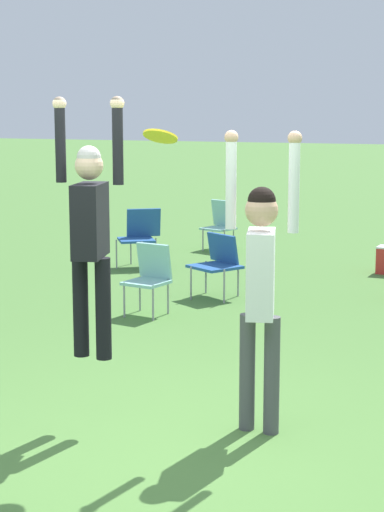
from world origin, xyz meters
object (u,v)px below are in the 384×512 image
Objects in this scene: person_jumping at (90,223)px; camping_chair_2 at (150,274)px; frisbee at (160,136)px; camping_chair_1 at (221,222)px; person_defending at (261,274)px; camping_chair_0 at (139,233)px; camping_chair_5 at (218,260)px.

person_jumping reaches higher than camping_chair_2.
camping_chair_1 is at bearing 110.43° from frisbee.
person_defending is 2.68× the size of camping_chair_2.
frisbee is 0.28× the size of camping_chair_0.
person_jumping is 4.94m from camping_chair_5.
camping_chair_1 is (-3.06, 8.22, -1.74)m from frisbee.
camping_chair_5 is at bearing 105.80° from camping_chair_0.
person_jumping is 2.42× the size of camping_chair_5.
camping_chair_2 is (-2.56, 3.04, -0.73)m from person_defending.
camping_chair_2 reaches higher than camping_chair_5.
person_defending is at bearing 136.92° from camping_chair_2.
camping_chair_5 is (-1.53, 4.59, -1.75)m from frisbee.
frisbee is 5.14m from camping_chair_5.
camping_chair_1 is at bearing -139.84° from camping_chair_0.
camping_chair_0 is at bearing 120.10° from frisbee.
camping_chair_0 is (-4.23, 5.83, -0.69)m from person_defending.
person_defending is 2.51× the size of camping_chair_0.
person_jumping is at bearing 118.07° from camping_chair_2.
person_defending is at bearing 131.49° from camping_chair_1.
frisbee is at bearing -95.27° from person_jumping.
person_jumping is 8.79m from camping_chair_1.
person_jumping is 2.18× the size of camping_chair_0.
camping_chair_5 is at bearing -171.34° from person_defending.
camping_chair_2 is at bearing 83.93° from camping_chair_0.
camping_chair_0 is 1.04× the size of camping_chair_1.
person_jumping is 3.86m from camping_chair_2.
camping_chair_5 is at bearing -98.34° from camping_chair_2.
camping_chair_1 is (-3.75, 7.94, -0.73)m from person_defending.
camping_chair_1 reaches higher than camping_chair_2.
frisbee is at bearing 135.80° from camping_chair_5.
person_jumping is 7.69× the size of frisbee.
camping_chair_1 is 5.04m from camping_chair_2.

